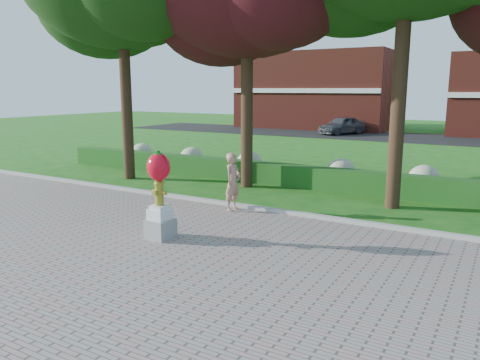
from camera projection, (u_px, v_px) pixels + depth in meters
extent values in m
plane|color=#175A16|center=(198.00, 237.00, 11.68)|extent=(100.00, 100.00, 0.00)
cube|color=gray|center=(68.00, 297.00, 8.28)|extent=(40.00, 14.00, 0.04)
cube|color=#ADADA5|center=(255.00, 208.00, 14.21)|extent=(40.00, 0.18, 0.15)
cube|color=#154A18|center=(306.00, 177.00, 17.54)|extent=(24.00, 0.70, 0.80)
ellipsoid|color=#9AA17B|center=(142.00, 153.00, 22.80)|extent=(1.10, 1.10, 0.99)
ellipsoid|color=#9AA17B|center=(192.00, 158.00, 21.32)|extent=(1.10, 1.10, 0.99)
ellipsoid|color=#9AA17B|center=(249.00, 163.00, 19.84)|extent=(1.10, 1.10, 0.99)
ellipsoid|color=#9AA17B|center=(341.00, 171.00, 17.86)|extent=(1.10, 1.10, 0.99)
ellipsoid|color=#9AA17B|center=(424.00, 179.00, 16.38)|extent=(1.10, 1.10, 0.99)
cube|color=black|center=(412.00, 138.00, 35.42)|extent=(50.00, 8.00, 0.02)
cube|color=maroon|center=(318.00, 90.00, 44.78)|extent=(14.00, 8.00, 7.00)
cylinder|color=black|center=(126.00, 96.00, 18.73)|extent=(0.44, 0.44, 6.72)
ellipsoid|color=black|center=(106.00, 3.00, 19.70)|extent=(5.76, 5.76, 4.61)
cylinder|color=black|center=(247.00, 104.00, 17.16)|extent=(0.44, 0.44, 6.16)
ellipsoid|color=black|center=(221.00, 11.00, 18.05)|extent=(5.28, 5.28, 4.22)
cylinder|color=black|center=(399.00, 89.00, 13.91)|extent=(0.44, 0.44, 7.28)
cube|color=gray|center=(160.00, 229.00, 11.45)|extent=(0.62, 0.62, 0.47)
cube|color=silver|center=(160.00, 214.00, 11.38)|extent=(0.50, 0.50, 0.26)
cube|color=silver|center=(160.00, 207.00, 11.35)|extent=(0.40, 0.40, 0.09)
cylinder|color=olive|center=(159.00, 194.00, 11.29)|extent=(0.21, 0.21, 0.53)
ellipsoid|color=olive|center=(159.00, 184.00, 11.24)|extent=(0.25, 0.25, 0.17)
cylinder|color=olive|center=(154.00, 191.00, 11.35)|extent=(0.11, 0.10, 0.10)
cylinder|color=olive|center=(164.00, 193.00, 11.20)|extent=(0.11, 0.10, 0.10)
cylinder|color=olive|center=(155.00, 193.00, 11.16)|extent=(0.11, 0.11, 0.11)
cylinder|color=olive|center=(159.00, 181.00, 11.22)|extent=(0.08, 0.08, 0.05)
ellipsoid|color=red|center=(158.00, 167.00, 11.16)|extent=(0.59, 0.53, 0.69)
ellipsoid|color=red|center=(153.00, 167.00, 11.25)|extent=(0.29, 0.29, 0.44)
ellipsoid|color=red|center=(164.00, 168.00, 11.08)|extent=(0.29, 0.29, 0.44)
cylinder|color=#196216|center=(158.00, 153.00, 11.09)|extent=(0.09, 0.09, 0.11)
ellipsoid|color=#196216|center=(158.00, 154.00, 11.10)|extent=(0.23, 0.23, 0.08)
imported|color=tan|center=(233.00, 182.00, 13.98)|extent=(0.44, 0.65, 1.74)
imported|color=#45484E|center=(342.00, 125.00, 37.94)|extent=(3.31, 4.61, 1.46)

